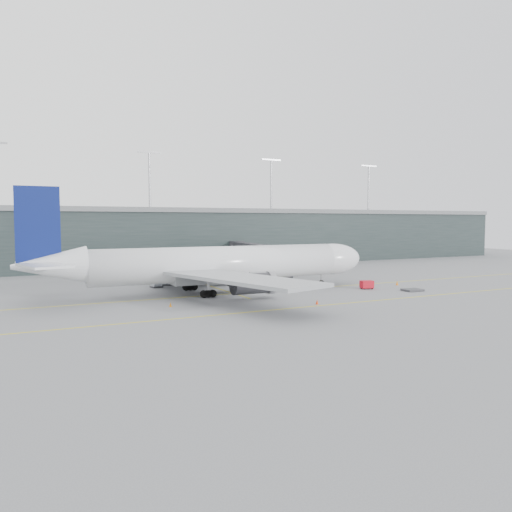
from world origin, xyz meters
name	(u,v)px	position (x,y,z in m)	size (l,w,h in m)	color
ground	(197,292)	(0.00, 0.00, 0.00)	(320.00, 320.00, 0.00)	slate
taxiline_a	(205,296)	(0.00, -4.00, 0.01)	(160.00, 0.25, 0.02)	gold
taxiline_b	(249,312)	(0.00, -20.00, 0.01)	(160.00, 0.25, 0.02)	gold
taxiline_lead_main	(186,279)	(5.00, 20.00, 0.01)	(0.25, 60.00, 0.02)	gold
terminal	(122,237)	(0.00, 58.00, 7.62)	(240.00, 36.00, 29.00)	#1D2827
main_aircraft	(217,264)	(3.02, -1.65, 4.69)	(59.43, 56.04, 16.71)	silver
jet_bridge	(258,251)	(23.40, 23.53, 4.98)	(7.62, 44.60, 6.66)	#2B2A2F
gse_cart	(367,284)	(27.96, -9.32, 0.82)	(2.37, 1.74, 1.47)	#B10C1B
baggage_dolly	(412,290)	(33.25, -14.78, 0.19)	(3.12, 2.50, 0.31)	#313236
uld_a	(156,282)	(-4.32, 8.97, 0.92)	(2.19, 1.89, 1.75)	#323236
uld_b	(162,280)	(-2.59, 11.65, 0.94)	(2.27, 1.98, 1.79)	#323236
uld_c	(172,280)	(-0.77, 10.94, 0.95)	(2.41, 2.18, 1.80)	#323236
cone_nose	(397,283)	(36.28, -7.78, 0.40)	(0.50, 0.50, 0.80)	orange
cone_wing_stbd	(317,302)	(11.28, -18.85, 0.35)	(0.44, 0.44, 0.70)	red
cone_wing_port	(227,281)	(9.65, 9.77, 0.35)	(0.44, 0.44, 0.70)	#DA4B0C
cone_tail	(170,304)	(-7.98, -11.47, 0.32)	(0.40, 0.40, 0.64)	orange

